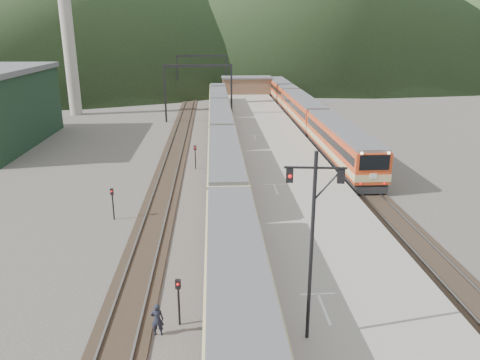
{
  "coord_description": "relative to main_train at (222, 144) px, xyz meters",
  "views": [
    {
      "loc": [
        -0.89,
        -11.42,
        12.63
      ],
      "look_at": [
        1.04,
        21.37,
        2.0
      ],
      "focal_mm": 35.0,
      "sensor_mm": 36.0,
      "label": 1
    }
  ],
  "objects": [
    {
      "name": "hill_c",
      "position": [
        110.0,
        176.42,
        23.14
      ],
      "size": [
        160.0,
        160.0,
        50.0
      ],
      "primitive_type": "cone",
      "color": "#2B421D",
      "rests_on": "ground"
    },
    {
      "name": "gantry_near",
      "position": [
        -2.85,
        21.42,
        3.72
      ],
      "size": [
        9.55,
        0.25,
        8.0
      ],
      "color": "black",
      "rests_on": "ground"
    },
    {
      "name": "gantry_far",
      "position": [
        -2.85,
        46.42,
        3.72
      ],
      "size": [
        9.55,
        0.25,
        8.0
      ],
      "color": "black",
      "rests_on": "ground"
    },
    {
      "name": "platform",
      "position": [
        5.6,
        4.42,
        -1.36
      ],
      "size": [
        8.0,
        100.0,
        1.0
      ],
      "primitive_type": "cube",
      "color": "gray",
      "rests_on": "ground"
    },
    {
      "name": "smokestack",
      "position": [
        -22.0,
        28.42,
        13.14
      ],
      "size": [
        1.8,
        1.8,
        30.0
      ],
      "primitive_type": "cylinder",
      "color": "#9E998E",
      "rests_on": "ground"
    },
    {
      "name": "track_main",
      "position": [
        0.0,
        6.42,
        -1.79
      ],
      "size": [
        2.6,
        200.0,
        0.23
      ],
      "color": "black",
      "rests_on": "ground"
    },
    {
      "name": "main_train",
      "position": [
        0.0,
        0.0,
        0.0
      ],
      "size": [
        2.67,
        73.38,
        3.26
      ],
      "color": "tan",
      "rests_on": "track_main"
    },
    {
      "name": "station_shed",
      "position": [
        5.6,
        44.42,
        0.71
      ],
      "size": [
        9.4,
        4.4,
        3.1
      ],
      "color": "brown",
      "rests_on": "platform"
    },
    {
      "name": "worker",
      "position": [
        -3.42,
        -27.59,
        -1.1
      ],
      "size": [
        0.56,
        0.37,
        1.51
      ],
      "primitive_type": "imported",
      "rotation": [
        0.0,
        0.0,
        3.13
      ],
      "color": "black",
      "rests_on": "ground"
    },
    {
      "name": "track_far",
      "position": [
        -5.0,
        6.42,
        -1.79
      ],
      "size": [
        2.6,
        200.0,
        0.23
      ],
      "color": "black",
      "rests_on": "ground"
    },
    {
      "name": "short_signal_c",
      "position": [
        -7.87,
        -14.44,
        -0.4
      ],
      "size": [
        0.23,
        0.17,
        2.27
      ],
      "color": "black",
      "rests_on": "ground"
    },
    {
      "name": "second_train",
      "position": [
        11.5,
        18.52,
        0.12
      ],
      "size": [
        2.88,
        59.04,
        3.51
      ],
      "color": "#CD431B",
      "rests_on": "track_second"
    },
    {
      "name": "track_second",
      "position": [
        11.5,
        6.42,
        -1.79
      ],
      "size": [
        2.6,
        200.0,
        0.23
      ],
      "color": "black",
      "rests_on": "ground"
    },
    {
      "name": "short_signal_a",
      "position": [
        -2.53,
        -26.92,
        -0.4
      ],
      "size": [
        0.26,
        0.22,
        2.27
      ],
      "color": "black",
      "rests_on": "ground"
    },
    {
      "name": "short_signal_b",
      "position": [
        -2.6,
        -2.37,
        -0.4
      ],
      "size": [
        0.26,
        0.22,
        2.27
      ],
      "color": "black",
      "rests_on": "ground"
    },
    {
      "name": "signal_mast",
      "position": [
        2.68,
        -29.48,
        3.74
      ],
      "size": [
        2.19,
        0.41,
        7.6
      ],
      "color": "black",
      "rests_on": "platform"
    }
  ]
}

